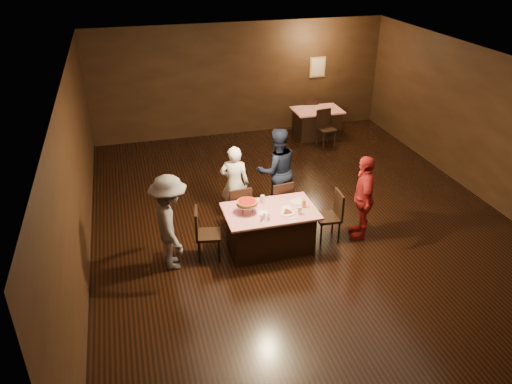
{
  "coord_description": "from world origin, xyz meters",
  "views": [
    {
      "loc": [
        -3.09,
        -7.91,
        5.09
      ],
      "look_at": [
        -1.05,
        -0.44,
        1.0
      ],
      "focal_mm": 35.0,
      "sensor_mm": 36.0,
      "label": 1
    }
  ],
  "objects_px": {
    "diner_grey_knit": "(170,223)",
    "glass_back": "(263,199)",
    "chair_far_right": "(279,202)",
    "glass_front_right": "(300,210)",
    "back_table": "(317,123)",
    "chair_end_left": "(208,234)",
    "diner_navy_hoodie": "(277,170)",
    "chair_back_near": "(327,129)",
    "diner_white_jacket": "(235,183)",
    "chair_end_right": "(328,216)",
    "chair_back_far": "(309,113)",
    "main_table": "(270,229)",
    "plate_empty": "(297,202)",
    "pizza_stand": "(247,203)",
    "glass_amber": "(304,204)",
    "chair_far_left": "(238,207)",
    "diner_red_shirt": "(363,197)"
  },
  "relations": [
    {
      "from": "chair_far_left",
      "to": "chair_back_far",
      "type": "height_order",
      "value": "same"
    },
    {
      "from": "chair_end_right",
      "to": "diner_navy_hoodie",
      "type": "height_order",
      "value": "diner_navy_hoodie"
    },
    {
      "from": "chair_back_far",
      "to": "pizza_stand",
      "type": "bearing_deg",
      "value": 68.4
    },
    {
      "from": "glass_amber",
      "to": "glass_front_right",
      "type": "bearing_deg",
      "value": -126.87
    },
    {
      "from": "glass_back",
      "to": "main_table",
      "type": "bearing_deg",
      "value": -80.54
    },
    {
      "from": "back_table",
      "to": "glass_back",
      "type": "bearing_deg",
      "value": -121.89
    },
    {
      "from": "back_table",
      "to": "glass_front_right",
      "type": "height_order",
      "value": "glass_front_right"
    },
    {
      "from": "chair_far_right",
      "to": "pizza_stand",
      "type": "height_order",
      "value": "pizza_stand"
    },
    {
      "from": "chair_far_right",
      "to": "glass_front_right",
      "type": "bearing_deg",
      "value": 85.22
    },
    {
      "from": "chair_far_right",
      "to": "chair_end_right",
      "type": "distance_m",
      "value": 1.03
    },
    {
      "from": "back_table",
      "to": "diner_white_jacket",
      "type": "relative_size",
      "value": 0.85
    },
    {
      "from": "chair_back_far",
      "to": "diner_navy_hoodie",
      "type": "distance_m",
      "value": 4.78
    },
    {
      "from": "back_table",
      "to": "glass_amber",
      "type": "height_order",
      "value": "glass_amber"
    },
    {
      "from": "diner_red_shirt",
      "to": "glass_front_right",
      "type": "xyz_separation_m",
      "value": [
        -1.29,
        -0.21,
        0.04
      ]
    },
    {
      "from": "chair_far_left",
      "to": "chair_back_near",
      "type": "distance_m",
      "value": 4.7
    },
    {
      "from": "chair_back_near",
      "to": "diner_white_jacket",
      "type": "xyz_separation_m",
      "value": [
        -3.16,
        -3.01,
        0.29
      ]
    },
    {
      "from": "chair_back_near",
      "to": "glass_front_right",
      "type": "bearing_deg",
      "value": -126.75
    },
    {
      "from": "back_table",
      "to": "chair_far_left",
      "type": "relative_size",
      "value": 1.37
    },
    {
      "from": "pizza_stand",
      "to": "diner_navy_hoodie",
      "type": "bearing_deg",
      "value": 53.45
    },
    {
      "from": "main_table",
      "to": "chair_end_left",
      "type": "relative_size",
      "value": 1.68
    },
    {
      "from": "chair_end_left",
      "to": "diner_grey_knit",
      "type": "relative_size",
      "value": 0.57
    },
    {
      "from": "back_table",
      "to": "glass_amber",
      "type": "bearing_deg",
      "value": -114.06
    },
    {
      "from": "diner_red_shirt",
      "to": "glass_back",
      "type": "distance_m",
      "value": 1.83
    },
    {
      "from": "chair_back_near",
      "to": "pizza_stand",
      "type": "height_order",
      "value": "pizza_stand"
    },
    {
      "from": "plate_empty",
      "to": "diner_white_jacket",
      "type": "bearing_deg",
      "value": 131.45
    },
    {
      "from": "back_table",
      "to": "chair_back_near",
      "type": "bearing_deg",
      "value": -90.0
    },
    {
      "from": "chair_end_right",
      "to": "chair_back_far",
      "type": "height_order",
      "value": "same"
    },
    {
      "from": "diner_grey_knit",
      "to": "glass_front_right",
      "type": "height_order",
      "value": "diner_grey_knit"
    },
    {
      "from": "diner_white_jacket",
      "to": "plate_empty",
      "type": "height_order",
      "value": "diner_white_jacket"
    },
    {
      "from": "diner_grey_knit",
      "to": "glass_back",
      "type": "distance_m",
      "value": 1.72
    },
    {
      "from": "chair_end_left",
      "to": "main_table",
      "type": "bearing_deg",
      "value": -79.62
    },
    {
      "from": "chair_far_left",
      "to": "plate_empty",
      "type": "xyz_separation_m",
      "value": [
        0.95,
        -0.6,
        0.3
      ]
    },
    {
      "from": "chair_far_left",
      "to": "diner_white_jacket",
      "type": "bearing_deg",
      "value": -101.05
    },
    {
      "from": "diner_navy_hoodie",
      "to": "plate_empty",
      "type": "bearing_deg",
      "value": 87.17
    },
    {
      "from": "back_table",
      "to": "chair_far_left",
      "type": "xyz_separation_m",
      "value": [
        -3.21,
        -4.14,
        0.09
      ]
    },
    {
      "from": "diner_navy_hoodie",
      "to": "glass_front_right",
      "type": "xyz_separation_m",
      "value": [
        -0.08,
        -1.55,
        -0.04
      ]
    },
    {
      "from": "chair_far_right",
      "to": "chair_end_left",
      "type": "bearing_deg",
      "value": 18.92
    },
    {
      "from": "chair_far_left",
      "to": "glass_amber",
      "type": "height_order",
      "value": "chair_far_left"
    },
    {
      "from": "chair_end_right",
      "to": "glass_back",
      "type": "height_order",
      "value": "chair_end_right"
    },
    {
      "from": "chair_far_right",
      "to": "chair_end_left",
      "type": "relative_size",
      "value": 1.0
    },
    {
      "from": "diner_navy_hoodie",
      "to": "plate_empty",
      "type": "xyz_separation_m",
      "value": [
        0.02,
        -1.15,
        -0.1
      ]
    },
    {
      "from": "glass_front_right",
      "to": "chair_back_far",
      "type": "bearing_deg",
      "value": 67.69
    },
    {
      "from": "plate_empty",
      "to": "diner_grey_knit",
      "type": "bearing_deg",
      "value": -174.37
    },
    {
      "from": "diner_red_shirt",
      "to": "pizza_stand",
      "type": "distance_m",
      "value": 2.15
    },
    {
      "from": "chair_far_left",
      "to": "diner_red_shirt",
      "type": "distance_m",
      "value": 2.31
    },
    {
      "from": "chair_end_left",
      "to": "diner_navy_hoodie",
      "type": "relative_size",
      "value": 0.54
    },
    {
      "from": "diner_red_shirt",
      "to": "plate_empty",
      "type": "distance_m",
      "value": 1.21
    },
    {
      "from": "diner_red_shirt",
      "to": "diner_grey_knit",
      "type": "bearing_deg",
      "value": -71.54
    },
    {
      "from": "chair_end_left",
      "to": "glass_back",
      "type": "distance_m",
      "value": 1.15
    },
    {
      "from": "chair_back_near",
      "to": "diner_navy_hoodie",
      "type": "height_order",
      "value": "diner_navy_hoodie"
    }
  ]
}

